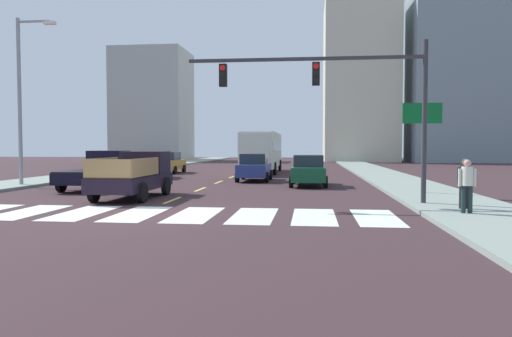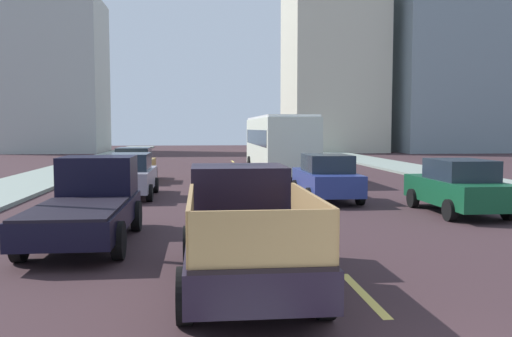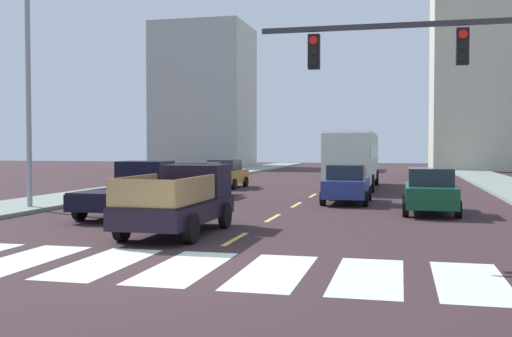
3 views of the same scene
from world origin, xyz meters
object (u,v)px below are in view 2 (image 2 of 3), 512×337
at_px(city_bus, 278,142).
at_px(sedan_near_left, 326,177).
at_px(pickup_stakebed, 244,229).
at_px(sedan_mid, 135,164).
at_px(sedan_near_right, 129,175).
at_px(pickup_dark, 89,202).
at_px(sedan_far, 458,186).

height_order(city_bus, sedan_near_left, city_bus).
xyz_separation_m(pickup_stakebed, sedan_near_left, (3.93, 10.31, -0.08)).
relative_size(sedan_near_left, sedan_mid, 1.00).
bearing_deg(city_bus, sedan_near_right, -129.64).
relative_size(city_bus, sedan_near_right, 2.45).
relative_size(pickup_dark, sedan_far, 1.18).
height_order(pickup_stakebed, sedan_near_right, pickup_stakebed).
relative_size(pickup_stakebed, sedan_far, 1.18).
distance_m(sedan_near_left, sedan_near_right, 7.64).
height_order(pickup_dark, city_bus, city_bus).
bearing_deg(pickup_dark, sedan_near_right, 90.15).
xyz_separation_m(pickup_dark, sedan_near_left, (7.34, 6.44, -0.06)).
xyz_separation_m(sedan_far, sedan_mid, (-11.41, 11.56, 0.00)).
distance_m(pickup_stakebed, sedan_far, 10.03).
height_order(pickup_dark, sedan_far, pickup_dark).
height_order(pickup_stakebed, sedan_mid, pickup_stakebed).
height_order(pickup_dark, sedan_near_right, pickup_dark).
relative_size(pickup_stakebed, sedan_near_left, 1.18).
relative_size(pickup_dark, sedan_mid, 1.18).
bearing_deg(city_bus, pickup_stakebed, -97.74).
bearing_deg(sedan_far, pickup_dark, -162.05).
bearing_deg(sedan_far, city_bus, 109.12).
distance_m(sedan_far, sedan_near_left, 4.88).
bearing_deg(city_bus, pickup_dark, -111.15).
height_order(city_bus, sedan_far, city_bus).
xyz_separation_m(sedan_near_left, sedan_mid, (-7.99, 8.08, 0.00)).
relative_size(pickup_dark, sedan_near_right, 1.18).
height_order(pickup_stakebed, sedan_near_left, pickup_stakebed).
bearing_deg(pickup_dark, sedan_near_left, 40.65).
bearing_deg(sedan_near_left, sedan_near_right, 165.40).
height_order(pickup_stakebed, sedan_far, pickup_stakebed).
bearing_deg(pickup_stakebed, sedan_far, 42.61).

